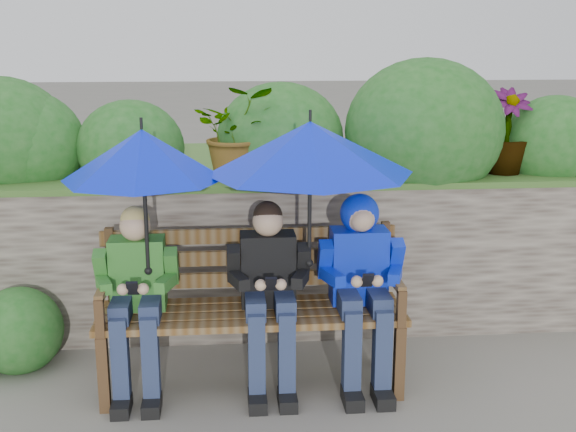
{
  "coord_description": "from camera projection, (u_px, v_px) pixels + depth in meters",
  "views": [
    {
      "loc": [
        -0.34,
        -3.76,
        1.91
      ],
      "look_at": [
        0.0,
        0.1,
        0.95
      ],
      "focal_mm": 45.0,
      "sensor_mm": 36.0,
      "label": 1
    }
  ],
  "objects": [
    {
      "name": "garden_backdrop",
      "position": [
        266.0,
        209.0,
        5.49
      ],
      "size": [
        8.0,
        2.88,
        1.83
      ],
      "color": "#50463D",
      "rests_on": "ground"
    },
    {
      "name": "ground",
      "position": [
        290.0,
        381.0,
        4.12
      ],
      "size": [
        60.0,
        60.0,
        0.0
      ],
      "primitive_type": "plane",
      "color": "slate",
      "rests_on": "ground"
    },
    {
      "name": "umbrella_right",
      "position": [
        310.0,
        148.0,
        3.78
      ],
      "size": [
        1.11,
        1.11,
        0.85
      ],
      "color": "#041CE1",
      "rests_on": "ground"
    },
    {
      "name": "park_bench",
      "position": [
        251.0,
        298.0,
        4.02
      ],
      "size": [
        1.67,
        0.49,
        0.88
      ],
      "color": "#47301B",
      "rests_on": "ground"
    },
    {
      "name": "boy_middle",
      "position": [
        269.0,
        286.0,
        3.93
      ],
      "size": [
        0.45,
        0.52,
        1.05
      ],
      "color": "black",
      "rests_on": "ground"
    },
    {
      "name": "boy_left",
      "position": [
        137.0,
        291.0,
        3.88
      ],
      "size": [
        0.44,
        0.51,
        1.04
      ],
      "color": "#295F1D",
      "rests_on": "ground"
    },
    {
      "name": "umbrella_left",
      "position": [
        143.0,
        155.0,
        3.71
      ],
      "size": [
        0.85,
        0.85,
        0.84
      ],
      "color": "#041CE1",
      "rests_on": "ground"
    },
    {
      "name": "boy_right",
      "position": [
        361.0,
        274.0,
        3.97
      ],
      "size": [
        0.47,
        0.57,
        1.08
      ],
      "color": "#002BC9",
      "rests_on": "ground"
    }
  ]
}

